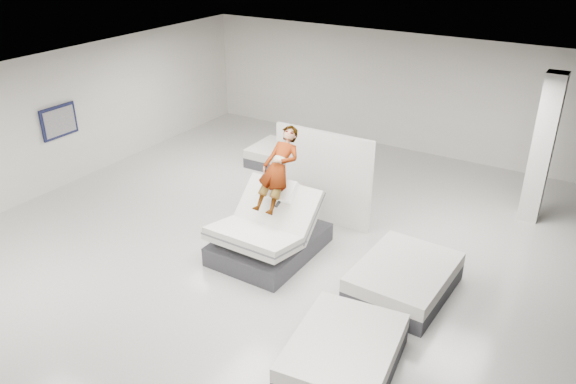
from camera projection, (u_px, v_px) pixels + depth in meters
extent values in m
plane|color=beige|center=(259.00, 262.00, 10.62)|extent=(14.00, 14.00, 0.00)
plane|color=#242427|center=(255.00, 98.00, 9.22)|extent=(14.00, 14.00, 0.00)
cube|color=silver|center=(402.00, 92.00, 15.29)|extent=(12.00, 0.04, 3.20)
cube|color=silver|center=(39.00, 127.00, 12.73)|extent=(0.04, 14.00, 3.20)
cube|color=#3B3C41|center=(270.00, 244.00, 10.86)|extent=(1.65, 2.17, 0.38)
cube|color=silver|center=(278.00, 208.00, 10.80)|extent=(1.63, 0.96, 0.92)
cube|color=#5E5E63|center=(278.00, 208.00, 10.80)|extent=(1.65, 0.84, 0.79)
cube|color=silver|center=(254.00, 237.00, 10.30)|extent=(1.63, 1.13, 0.43)
cube|color=#5E5E63|center=(254.00, 237.00, 10.30)|extent=(1.65, 1.11, 0.23)
cube|color=white|center=(281.00, 190.00, 10.72)|extent=(0.60, 0.42, 0.41)
imported|color=slate|center=(278.00, 184.00, 10.57)|extent=(0.66, 1.65, 1.34)
cube|color=black|center=(278.00, 204.00, 10.30)|extent=(0.05, 0.14, 0.08)
cube|color=silver|center=(323.00, 177.00, 11.70)|extent=(2.21, 0.11, 2.01)
cube|color=#3B3C41|center=(403.00, 285.00, 9.72)|extent=(1.55, 2.01, 0.29)
cube|color=silver|center=(405.00, 272.00, 9.61)|extent=(1.55, 2.01, 0.24)
cube|color=#3B3C41|center=(343.00, 361.00, 8.05)|extent=(1.64, 2.05, 0.28)
cube|color=silver|center=(344.00, 347.00, 7.94)|extent=(1.64, 2.05, 0.24)
cube|color=#3B3C41|center=(286.00, 161.00, 14.73)|extent=(1.80, 1.36, 0.27)
cube|color=silver|center=(286.00, 152.00, 14.62)|extent=(1.80, 1.36, 0.22)
cube|color=silver|center=(542.00, 149.00, 11.50)|extent=(0.40, 0.40, 3.20)
cube|color=black|center=(59.00, 121.00, 13.08)|extent=(0.05, 0.95, 0.75)
cube|color=tan|center=(60.00, 122.00, 13.07)|extent=(0.02, 0.82, 0.62)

